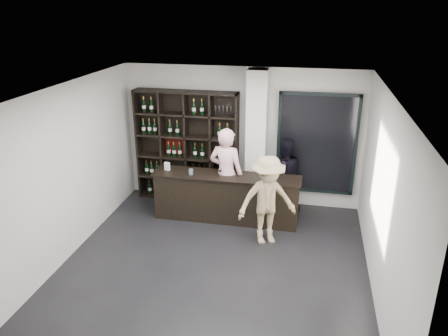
% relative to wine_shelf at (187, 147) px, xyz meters
% --- Properties ---
extents(floor, '(5.00, 5.50, 0.01)m').
position_rel_wine_shelf_xyz_m(floor, '(1.15, -2.57, -1.20)').
color(floor, black).
rests_on(floor, ground).
extents(wine_shelf, '(2.20, 0.35, 2.40)m').
position_rel_wine_shelf_xyz_m(wine_shelf, '(0.00, 0.00, 0.00)').
color(wine_shelf, black).
rests_on(wine_shelf, floor).
extents(structural_column, '(0.40, 0.40, 2.90)m').
position_rel_wine_shelf_xyz_m(structural_column, '(1.50, -0.10, 0.25)').
color(structural_column, silver).
rests_on(structural_column, floor).
extents(glass_panel, '(1.60, 0.08, 2.10)m').
position_rel_wine_shelf_xyz_m(glass_panel, '(2.70, 0.12, 0.20)').
color(glass_panel, black).
rests_on(glass_panel, floor).
extents(tasting_counter, '(2.90, 0.61, 0.95)m').
position_rel_wine_shelf_xyz_m(tasting_counter, '(1.02, -0.82, -0.72)').
color(tasting_counter, black).
rests_on(tasting_counter, floor).
extents(taster_pink, '(0.75, 0.57, 1.87)m').
position_rel_wine_shelf_xyz_m(taster_pink, '(1.00, -0.72, -0.26)').
color(taster_pink, '#FFC2CB').
rests_on(taster_pink, floor).
extents(taster_black, '(0.93, 0.84, 1.57)m').
position_rel_wine_shelf_xyz_m(taster_black, '(2.10, -0.17, -0.41)').
color(taster_black, black).
rests_on(taster_black, floor).
extents(customer, '(1.22, 1.00, 1.65)m').
position_rel_wine_shelf_xyz_m(customer, '(1.90, -1.52, -0.38)').
color(customer, tan).
rests_on(customer, floor).
extents(wine_glass, '(0.08, 0.08, 0.17)m').
position_rel_wine_shelf_xyz_m(wine_glass, '(0.91, -0.86, -0.16)').
color(wine_glass, white).
rests_on(wine_glass, tasting_counter).
extents(spit_cup, '(0.10, 0.10, 0.11)m').
position_rel_wine_shelf_xyz_m(spit_cup, '(0.34, -0.91, -0.19)').
color(spit_cup, '#A7BDD1').
rests_on(spit_cup, tasting_counter).
extents(napkin_stack, '(0.15, 0.15, 0.02)m').
position_rel_wine_shelf_xyz_m(napkin_stack, '(1.78, -0.81, -0.24)').
color(napkin_stack, white).
rests_on(napkin_stack, tasting_counter).
extents(card_stand, '(0.12, 0.08, 0.16)m').
position_rel_wine_shelf_xyz_m(card_stand, '(-0.19, -0.78, -0.17)').
color(card_stand, white).
rests_on(card_stand, tasting_counter).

